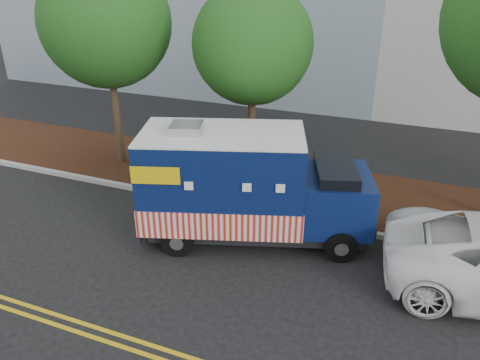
% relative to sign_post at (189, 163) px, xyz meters
% --- Properties ---
extents(ground, '(120.00, 120.00, 0.00)m').
position_rel_sign_post_xyz_m(ground, '(2.45, -1.71, -1.20)').
color(ground, black).
rests_on(ground, ground).
extents(curb, '(120.00, 0.18, 0.15)m').
position_rel_sign_post_xyz_m(curb, '(2.45, -0.31, -1.12)').
color(curb, '#9E9E99').
rests_on(curb, ground).
extents(mulch_strip, '(120.00, 4.00, 0.15)m').
position_rel_sign_post_xyz_m(mulch_strip, '(2.45, 1.79, -1.12)').
color(mulch_strip, black).
rests_on(mulch_strip, ground).
extents(centerline_near, '(120.00, 0.10, 0.01)m').
position_rel_sign_post_xyz_m(centerline_near, '(2.45, -6.16, -1.19)').
color(centerline_near, gold).
rests_on(centerline_near, ground).
extents(centerline_far, '(120.00, 0.10, 0.01)m').
position_rel_sign_post_xyz_m(centerline_far, '(2.45, -6.41, -1.19)').
color(centerline_far, gold).
rests_on(centerline_far, ground).
extents(tree_a, '(4.37, 4.37, 7.35)m').
position_rel_sign_post_xyz_m(tree_a, '(-3.61, 1.37, 3.95)').
color(tree_a, '#38281C').
rests_on(tree_a, ground).
extents(tree_b, '(3.80, 3.80, 6.56)m').
position_rel_sign_post_xyz_m(tree_b, '(1.38, 1.99, 3.44)').
color(tree_b, '#38281C').
rests_on(tree_b, ground).
extents(sign_post, '(0.06, 0.06, 2.40)m').
position_rel_sign_post_xyz_m(sign_post, '(0.00, 0.00, 0.00)').
color(sign_post, '#473828').
rests_on(sign_post, ground).
extents(food_truck, '(6.59, 4.06, 3.28)m').
position_rel_sign_post_xyz_m(food_truck, '(2.48, -1.60, 0.28)').
color(food_truck, black).
rests_on(food_truck, ground).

